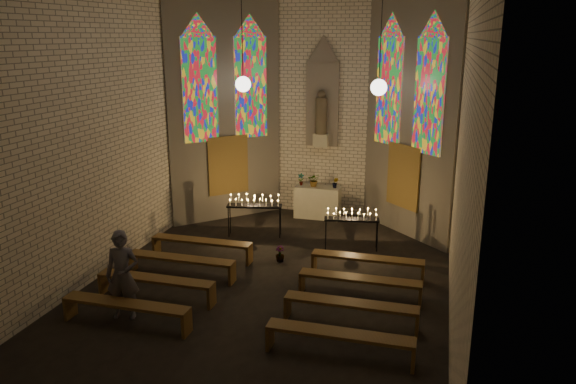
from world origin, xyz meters
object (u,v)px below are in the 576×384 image
object	(u,v)px
aisle_flower_pot	(280,254)
visitor	(123,275)
altar	(318,202)
votive_stand_right	(352,216)
votive_stand_left	(254,203)

from	to	relation	value
aisle_flower_pot	visitor	size ratio (longest dim) A/B	0.22
altar	votive_stand_right	xyz separation A→B (m)	(1.46, -2.41, 0.41)
votive_stand_left	votive_stand_right	bearing A→B (deg)	-17.93
altar	votive_stand_right	size ratio (longest dim) A/B	0.94
visitor	votive_stand_right	bearing A→B (deg)	39.55
votive_stand_left	votive_stand_right	world-z (taller)	votive_stand_left
aisle_flower_pot	votive_stand_right	world-z (taller)	votive_stand_right
votive_stand_right	aisle_flower_pot	bearing A→B (deg)	-150.12
aisle_flower_pot	altar	bearing A→B (deg)	87.93
votive_stand_right	visitor	bearing A→B (deg)	-137.64
altar	visitor	xyz separation A→B (m)	(-2.34, -7.38, 0.42)
aisle_flower_pot	visitor	world-z (taller)	visitor
altar	aisle_flower_pot	size ratio (longest dim) A/B	3.47
altar	aisle_flower_pot	xyz separation A→B (m)	(-0.14, -3.75, -0.30)
aisle_flower_pot	votive_stand_left	bearing A→B (deg)	126.91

